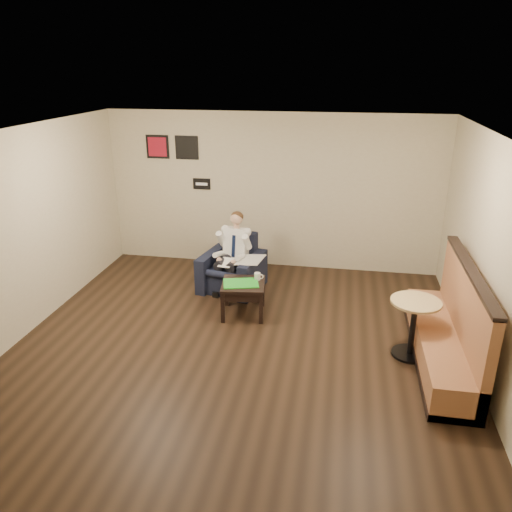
% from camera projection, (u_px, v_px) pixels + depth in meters
% --- Properties ---
extents(ground, '(6.00, 6.00, 0.00)m').
position_uv_depth(ground, '(238.00, 347.00, 6.71)').
color(ground, black).
rests_on(ground, ground).
extents(wall_back, '(6.00, 0.02, 2.80)m').
position_uv_depth(wall_back, '(272.00, 192.00, 8.95)').
color(wall_back, beige).
rests_on(wall_back, ground).
extents(wall_front, '(6.00, 0.02, 2.80)m').
position_uv_depth(wall_front, '(145.00, 398.00, 3.45)').
color(wall_front, beige).
rests_on(wall_front, ground).
extents(wall_left, '(0.02, 6.00, 2.80)m').
position_uv_depth(wall_left, '(19.00, 236.00, 6.69)').
color(wall_left, beige).
rests_on(wall_left, ground).
extents(wall_right, '(0.02, 6.00, 2.80)m').
position_uv_depth(wall_right, '(492.00, 266.00, 5.71)').
color(wall_right, beige).
rests_on(wall_right, ground).
extents(ceiling, '(6.00, 6.00, 0.02)m').
position_uv_depth(ceiling, '(235.00, 135.00, 5.69)').
color(ceiling, white).
rests_on(ceiling, wall_back).
extents(seating_sign, '(0.32, 0.02, 0.20)m').
position_uv_depth(seating_sign, '(202.00, 184.00, 9.12)').
color(seating_sign, black).
rests_on(seating_sign, wall_back).
extents(art_print_left, '(0.42, 0.03, 0.42)m').
position_uv_depth(art_print_left, '(158.00, 147.00, 9.01)').
color(art_print_left, '#A81429').
rests_on(art_print_left, wall_back).
extents(art_print_right, '(0.42, 0.03, 0.42)m').
position_uv_depth(art_print_right, '(187.00, 148.00, 8.92)').
color(art_print_right, black).
rests_on(art_print_right, wall_back).
extents(armchair, '(1.09, 1.09, 0.90)m').
position_uv_depth(armchair, '(232.00, 264.00, 8.29)').
color(armchair, black).
rests_on(armchair, ground).
extents(seated_man, '(0.75, 0.98, 1.23)m').
position_uv_depth(seated_man, '(229.00, 257.00, 8.13)').
color(seated_man, white).
rests_on(seated_man, armchair).
extents(lap_papers, '(0.24, 0.32, 0.01)m').
position_uv_depth(lap_papers, '(226.00, 262.00, 8.07)').
color(lap_papers, white).
rests_on(lap_papers, seated_man).
extents(newspaper, '(0.46, 0.54, 0.01)m').
position_uv_depth(newspaper, '(250.00, 260.00, 8.02)').
color(newspaper, silver).
rests_on(newspaper, armchair).
extents(side_table, '(0.70, 0.70, 0.51)m').
position_uv_depth(side_table, '(243.00, 299.00, 7.50)').
color(side_table, black).
rests_on(side_table, ground).
extents(green_folder, '(0.59, 0.49, 0.01)m').
position_uv_depth(green_folder, '(241.00, 283.00, 7.38)').
color(green_folder, green).
rests_on(green_folder, side_table).
extents(coffee_mug, '(0.10, 0.10, 0.11)m').
position_uv_depth(coffee_mug, '(257.00, 276.00, 7.50)').
color(coffee_mug, white).
rests_on(coffee_mug, side_table).
extents(smartphone, '(0.16, 0.09, 0.01)m').
position_uv_depth(smartphone, '(248.00, 278.00, 7.57)').
color(smartphone, black).
rests_on(smartphone, side_table).
extents(banquette, '(0.59, 2.48, 1.27)m').
position_uv_depth(banquette, '(444.00, 317.00, 6.16)').
color(banquette, '#9C613C').
rests_on(banquette, ground).
extents(cafe_table, '(0.73, 0.73, 0.79)m').
position_uv_depth(cafe_table, '(413.00, 328.00, 6.38)').
color(cafe_table, tan).
rests_on(cafe_table, ground).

